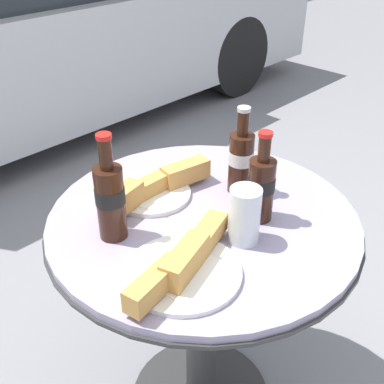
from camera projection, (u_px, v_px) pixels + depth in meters
name	position (u px, v px, depth m)	size (l,w,h in m)	color
bistro_table	(202.00, 272.00, 1.28)	(0.77, 0.77, 0.72)	#333333
cola_bottle_left	(241.00, 159.00, 1.23)	(0.07, 0.07, 0.23)	#33190F
cola_bottle_right	(261.00, 186.00, 1.12)	(0.07, 0.07, 0.23)	#33190F
cola_bottle_center	(110.00, 198.00, 1.06)	(0.07, 0.07, 0.26)	#33190F
drinking_glass	(244.00, 217.00, 1.06)	(0.07, 0.07, 0.13)	silver
lunch_plate_near	(154.00, 188.00, 1.24)	(0.32, 0.20, 0.07)	white
lunch_plate_far	(183.00, 265.00, 0.98)	(0.33, 0.25, 0.07)	white
parked_car	(11.00, 23.00, 3.16)	(4.32, 1.72, 1.41)	#B7B7BC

